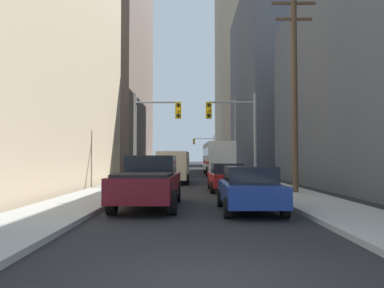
# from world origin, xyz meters

# --- Properties ---
(sidewalk_left) EXTENTS (2.66, 160.00, 0.15)m
(sidewalk_left) POSITION_xyz_m (-4.58, 50.00, 0.07)
(sidewalk_left) COLOR #9E9E99
(sidewalk_left) RESTS_ON ground
(sidewalk_right) EXTENTS (2.66, 160.00, 0.15)m
(sidewalk_right) POSITION_xyz_m (4.58, 50.00, 0.07)
(sidewalk_right) COLOR #9E9E99
(sidewalk_right) RESTS_ON ground
(city_bus) EXTENTS (2.75, 11.55, 3.40)m
(city_bus) POSITION_xyz_m (2.50, 34.71, 1.93)
(city_bus) COLOR silver
(city_bus) RESTS_ON ground
(pickup_truck_maroon) EXTENTS (2.20, 5.45, 1.90)m
(pickup_truck_maroon) POSITION_xyz_m (-1.77, 8.62, 0.93)
(pickup_truck_maroon) COLOR maroon
(pickup_truck_maroon) RESTS_ON ground
(cargo_van_beige) EXTENTS (2.16, 5.27, 2.26)m
(cargo_van_beige) POSITION_xyz_m (-1.49, 21.62, 1.29)
(cargo_van_beige) COLOR #C6B793
(cargo_van_beige) RESTS_ON ground
(sedan_blue) EXTENTS (1.95, 4.20, 1.52)m
(sedan_blue) POSITION_xyz_m (1.73, 7.43, 0.77)
(sedan_blue) COLOR navy
(sedan_blue) RESTS_ON ground
(sedan_red) EXTENTS (1.95, 4.25, 1.52)m
(sedan_red) POSITION_xyz_m (1.70, 15.17, 0.77)
(sedan_red) COLOR maroon
(sedan_red) RESTS_ON ground
(sedan_navy) EXTENTS (1.95, 4.20, 1.52)m
(sedan_navy) POSITION_xyz_m (-1.64, 30.08, 0.77)
(sedan_navy) COLOR #141E4C
(sedan_navy) RESTS_ON ground
(traffic_signal_near_left) EXTENTS (3.06, 0.44, 6.00)m
(traffic_signal_near_left) POSITION_xyz_m (-2.58, 18.70, 4.01)
(traffic_signal_near_left) COLOR gray
(traffic_signal_near_left) RESTS_ON ground
(traffic_signal_near_right) EXTENTS (3.25, 0.44, 6.00)m
(traffic_signal_near_right) POSITION_xyz_m (2.49, 18.70, 4.02)
(traffic_signal_near_right) COLOR gray
(traffic_signal_near_right) RESTS_ON ground
(traffic_signal_far_right) EXTENTS (3.97, 0.44, 6.00)m
(traffic_signal_far_right) POSITION_xyz_m (2.16, 62.94, 4.05)
(traffic_signal_far_right) COLOR gray
(traffic_signal_far_right) RESTS_ON ground
(utility_pole_right) EXTENTS (2.20, 0.28, 10.09)m
(utility_pole_right) POSITION_xyz_m (4.85, 13.08, 5.32)
(utility_pole_right) COLOR brown
(utility_pole_right) RESTS_ON ground
(street_lamp_right) EXTENTS (2.05, 0.32, 7.50)m
(street_lamp_right) POSITION_xyz_m (3.65, 30.47, 4.50)
(street_lamp_right) COLOR gray
(street_lamp_right) RESTS_ON ground
(building_left_mid_office) EXTENTS (23.58, 25.19, 35.99)m
(building_left_mid_office) POSITION_xyz_m (-19.03, 48.77, 18.00)
(building_left_mid_office) COLOR #66564C
(building_left_mid_office) RESTS_ON ground
(building_right_mid_block) EXTENTS (20.09, 24.91, 24.16)m
(building_right_mid_block) POSITION_xyz_m (16.50, 46.25, 12.08)
(building_right_mid_block) COLOR #4C515B
(building_right_mid_block) RESTS_ON ground
(building_right_far_highrise) EXTENTS (18.68, 26.54, 71.28)m
(building_right_far_highrise) POSITION_xyz_m (16.08, 93.81, 35.64)
(building_right_far_highrise) COLOR tan
(building_right_far_highrise) RESTS_ON ground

